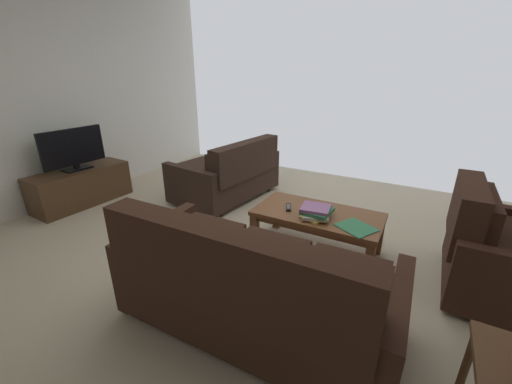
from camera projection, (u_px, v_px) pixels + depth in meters
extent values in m
cube|color=beige|center=(261.00, 249.00, 3.12)|extent=(5.83, 5.25, 0.01)
cube|color=silver|center=(56.00, 91.00, 3.92)|extent=(0.12, 5.25, 2.81)
cylinder|color=black|center=(372.00, 323.00, 2.17)|extent=(0.05, 0.05, 0.06)
cylinder|color=black|center=(203.00, 265.00, 2.80)|extent=(0.05, 0.05, 0.06)
cylinder|color=black|center=(143.00, 316.00, 2.23)|extent=(0.05, 0.05, 0.06)
cube|color=#382116|center=(256.00, 294.00, 2.12)|extent=(1.62, 0.85, 0.37)
cube|color=#382116|center=(339.00, 288.00, 1.81)|extent=(0.51, 0.73, 0.10)
cube|color=#382116|center=(257.00, 263.00, 2.05)|extent=(0.51, 0.73, 0.10)
cube|color=#382116|center=(192.00, 243.00, 2.28)|extent=(0.51, 0.73, 0.10)
cube|color=#382116|center=(225.00, 274.00, 1.69)|extent=(1.61, 0.21, 0.51)
cube|color=#382116|center=(329.00, 293.00, 1.54)|extent=(0.48, 0.13, 0.37)
cube|color=#382116|center=(236.00, 263.00, 1.78)|extent=(0.48, 0.13, 0.37)
cube|color=#382116|center=(165.00, 241.00, 2.01)|extent=(0.48, 0.13, 0.37)
cube|color=#382116|center=(393.00, 333.00, 1.72)|extent=(0.11, 0.82, 0.53)
cube|color=#382116|center=(160.00, 253.00, 2.47)|extent=(0.11, 0.82, 0.53)
cylinder|color=black|center=(230.00, 179.00, 4.96)|extent=(0.06, 0.06, 0.06)
cylinder|color=black|center=(180.00, 200.00, 4.20)|extent=(0.06, 0.06, 0.06)
cylinder|color=black|center=(268.00, 189.00, 4.56)|extent=(0.06, 0.06, 0.06)
cylinder|color=black|center=(221.00, 214.00, 3.79)|extent=(0.06, 0.06, 0.06)
cube|color=#33231C|center=(225.00, 180.00, 4.30)|extent=(1.00, 1.28, 0.36)
cube|color=#33231C|center=(237.00, 159.00, 4.45)|extent=(0.82, 0.64, 0.10)
cube|color=#33231C|center=(208.00, 169.00, 4.01)|extent=(0.82, 0.64, 0.10)
cube|color=#33231C|center=(246.00, 159.00, 3.97)|extent=(0.33, 1.19, 0.44)
cube|color=#33231C|center=(253.00, 153.00, 4.25)|extent=(0.18, 0.54, 0.31)
cube|color=#33231C|center=(224.00, 163.00, 3.81)|extent=(0.18, 0.54, 0.31)
cube|color=#33231C|center=(253.00, 164.00, 4.76)|extent=(0.86, 0.21, 0.52)
cube|color=#33231C|center=(190.00, 189.00, 3.79)|extent=(0.86, 0.21, 0.52)
cube|color=brown|center=(318.00, 214.00, 2.93)|extent=(1.16, 0.60, 0.04)
cube|color=brown|center=(317.00, 219.00, 2.95)|extent=(1.07, 0.54, 0.05)
cube|color=brown|center=(379.00, 236.00, 2.97)|extent=(0.07, 0.07, 0.37)
cube|color=brown|center=(277.00, 212.00, 3.46)|extent=(0.07, 0.07, 0.37)
cube|color=brown|center=(369.00, 263.00, 2.56)|extent=(0.07, 0.07, 0.37)
cube|color=brown|center=(255.00, 232.00, 3.05)|extent=(0.07, 0.07, 0.37)
cylinder|color=brown|center=(462.00, 377.00, 1.51)|extent=(0.04, 0.04, 0.57)
cube|color=#4C331E|center=(81.00, 187.00, 4.08)|extent=(0.50, 1.19, 0.47)
cube|color=black|center=(76.00, 185.00, 4.14)|extent=(0.07, 1.00, 0.28)
cube|color=black|center=(75.00, 188.00, 4.03)|extent=(0.21, 0.25, 0.06)
cube|color=black|center=(78.00, 169.00, 3.99)|extent=(0.21, 0.33, 0.02)
cube|color=black|center=(77.00, 166.00, 3.98)|extent=(0.04, 0.06, 0.06)
cube|color=black|center=(73.00, 147.00, 3.89)|extent=(0.07, 0.78, 0.45)
cube|color=#194C23|center=(72.00, 147.00, 3.90)|extent=(0.04, 0.75, 0.42)
cylinder|color=black|center=(449.00, 300.00, 2.38)|extent=(0.05, 0.05, 0.06)
cylinder|color=black|center=(449.00, 260.00, 2.88)|extent=(0.05, 0.05, 0.06)
cube|color=#382116|center=(512.00, 269.00, 2.38)|extent=(0.88, 0.79, 0.37)
cube|color=#382116|center=(466.00, 213.00, 2.41)|extent=(0.19, 0.78, 0.49)
cube|color=#382116|center=(484.00, 217.00, 2.36)|extent=(0.13, 0.70, 0.35)
cube|color=#382116|center=(506.00, 236.00, 2.70)|extent=(0.87, 0.11, 0.53)
cube|color=#E0CC4C|center=(315.00, 216.00, 2.83)|extent=(0.24, 0.27, 0.02)
cube|color=silver|center=(316.00, 213.00, 2.84)|extent=(0.30, 0.35, 0.03)
cube|color=#337F51|center=(317.00, 211.00, 2.81)|extent=(0.25, 0.28, 0.03)
cube|color=#996699|center=(316.00, 208.00, 2.80)|extent=(0.27, 0.25, 0.03)
cube|color=black|center=(288.00, 207.00, 3.01)|extent=(0.11, 0.16, 0.02)
cube|color=#59595B|center=(289.00, 206.00, 3.01)|extent=(0.07, 0.11, 0.00)
cube|color=#337F51|center=(356.00, 228.00, 2.64)|extent=(0.37, 0.36, 0.01)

